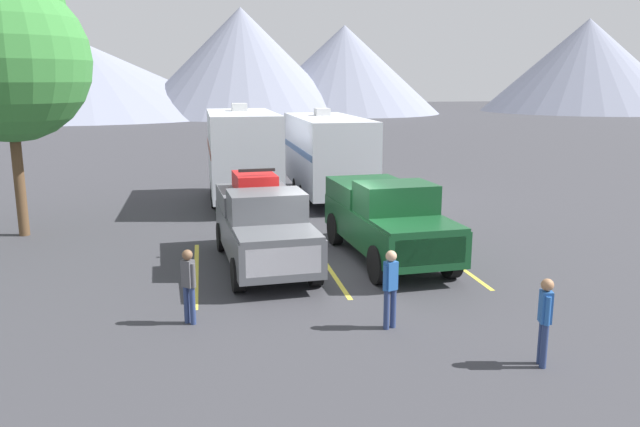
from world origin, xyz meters
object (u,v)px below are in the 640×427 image
pickup_truck_a (262,223)px  camper_trailer_a (242,152)px  person_a (390,284)px  person_b (545,316)px  person_c (189,281)px  camper_trailer_b (327,152)px  pickup_truck_b (386,217)px

pickup_truck_a → camper_trailer_a: 8.69m
person_a → person_b: bearing=-44.8°
camper_trailer_a → person_b: bearing=-75.2°
camper_trailer_a → person_c: (-1.89, -12.52, -1.17)m
pickup_truck_a → person_c: pickup_truck_a is taller
camper_trailer_b → person_a: bearing=-96.1°
camper_trailer_b → person_c: bearing=-112.8°
camper_trailer_b → person_a: 13.93m
camper_trailer_a → pickup_truck_a: bearing=-90.2°
pickup_truck_a → person_c: 4.31m
pickup_truck_b → person_b: 6.99m
pickup_truck_a → camper_trailer_b: size_ratio=0.65×
camper_trailer_a → person_b: 16.17m
pickup_truck_b → person_c: size_ratio=3.70×
pickup_truck_a → camper_trailer_b: (3.53, 8.96, 0.80)m
pickup_truck_a → person_a: (2.05, -4.86, -0.21)m
person_b → camper_trailer_b: bearing=92.3°
person_b → person_c: bearing=152.9°
pickup_truck_b → person_c: 6.54m
pickup_truck_a → pickup_truck_b: 3.40m
camper_trailer_b → person_c: 13.96m
camper_trailer_b → person_c: camper_trailer_b is taller
person_a → camper_trailer_a: bearing=98.5°
person_b → person_c: 6.75m
person_a → person_b: person_a is taller
camper_trailer_b → camper_trailer_a: bearing=-174.9°
pickup_truck_b → person_a: (-1.35, -4.86, -0.23)m
camper_trailer_b → person_a: (-1.48, -13.82, -1.02)m
camper_trailer_a → person_a: 13.70m
pickup_truck_b → person_a: pickup_truck_b is taller
pickup_truck_a → person_c: size_ratio=3.58×
camper_trailer_a → person_b: (4.12, -15.59, -1.15)m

